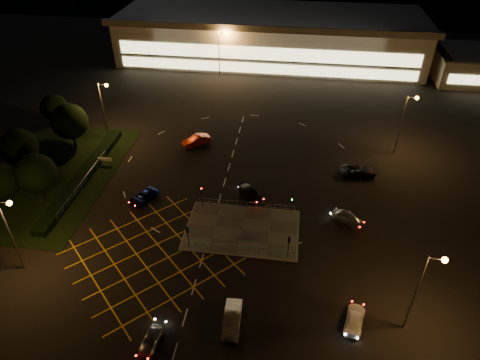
# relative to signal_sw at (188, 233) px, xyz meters

# --- Properties ---
(ground) EXTENTS (180.00, 180.00, 0.00)m
(ground) POSITION_rel_signal_sw_xyz_m (4.00, 5.99, -2.37)
(ground) COLOR black
(ground) RESTS_ON ground
(pedestrian_island) EXTENTS (14.00, 9.00, 0.12)m
(pedestrian_island) POSITION_rel_signal_sw_xyz_m (6.00, 3.99, -2.31)
(pedestrian_island) COLOR #4C4944
(pedestrian_island) RESTS_ON ground
(grass_verge) EXTENTS (18.00, 30.00, 0.08)m
(grass_verge) POSITION_rel_signal_sw_xyz_m (-24.00, 11.99, -2.33)
(grass_verge) COLOR black
(grass_verge) RESTS_ON ground
(hedge) EXTENTS (2.00, 26.00, 1.00)m
(hedge) POSITION_rel_signal_sw_xyz_m (-19.00, 11.99, -1.87)
(hedge) COLOR black
(hedge) RESTS_ON ground
(supermarket) EXTENTS (72.00, 26.50, 10.50)m
(supermarket) POSITION_rel_signal_sw_xyz_m (4.00, 67.95, 2.95)
(supermarket) COLOR beige
(supermarket) RESTS_ON ground
(retail_unit_a) EXTENTS (18.80, 14.80, 6.35)m
(retail_unit_a) POSITION_rel_signal_sw_xyz_m (50.00, 59.97, 0.85)
(retail_unit_a) COLOR beige
(retail_unit_a) RESTS_ON ground
(streetlight_sw) EXTENTS (1.78, 0.56, 10.03)m
(streetlight_sw) POSITION_rel_signal_sw_xyz_m (-17.56, -6.01, 4.20)
(streetlight_sw) COLOR slate
(streetlight_sw) RESTS_ON ground
(streetlight_se) EXTENTS (1.78, 0.56, 10.03)m
(streetlight_se) POSITION_rel_signal_sw_xyz_m (24.44, -8.01, 4.20)
(streetlight_se) COLOR slate
(streetlight_se) RESTS_ON ground
(streetlight_nw) EXTENTS (1.78, 0.56, 10.03)m
(streetlight_nw) POSITION_rel_signal_sw_xyz_m (-19.56, 23.99, 4.20)
(streetlight_nw) COLOR slate
(streetlight_nw) RESTS_ON ground
(streetlight_ne) EXTENTS (1.78, 0.56, 10.03)m
(streetlight_ne) POSITION_rel_signal_sw_xyz_m (28.44, 25.99, 4.20)
(streetlight_ne) COLOR slate
(streetlight_ne) RESTS_ON ground
(streetlight_far_left) EXTENTS (1.78, 0.56, 10.03)m
(streetlight_far_left) POSITION_rel_signal_sw_xyz_m (-5.56, 53.99, 4.20)
(streetlight_far_left) COLOR slate
(streetlight_far_left) RESTS_ON ground
(streetlight_far_right) EXTENTS (1.78, 0.56, 10.03)m
(streetlight_far_right) POSITION_rel_signal_sw_xyz_m (34.44, 55.99, 4.20)
(streetlight_far_right) COLOR slate
(streetlight_far_right) RESTS_ON ground
(signal_sw) EXTENTS (0.28, 0.30, 3.15)m
(signal_sw) POSITION_rel_signal_sw_xyz_m (0.00, 0.00, 0.00)
(signal_sw) COLOR black
(signal_sw) RESTS_ON pedestrian_island
(signal_se) EXTENTS (0.28, 0.30, 3.15)m
(signal_se) POSITION_rel_signal_sw_xyz_m (12.00, 0.00, 0.00)
(signal_se) COLOR black
(signal_se) RESTS_ON pedestrian_island
(signal_nw) EXTENTS (0.28, 0.30, 3.15)m
(signal_nw) POSITION_rel_signal_sw_xyz_m (0.00, 7.99, 0.00)
(signal_nw) COLOR black
(signal_nw) RESTS_ON pedestrian_island
(signal_ne) EXTENTS (0.28, 0.30, 3.15)m
(signal_ne) POSITION_rel_signal_sw_xyz_m (12.00, 7.99, 0.00)
(signal_ne) COLOR black
(signal_ne) RESTS_ON pedestrian_island
(tree_a) EXTENTS (5.04, 5.04, 6.86)m
(tree_a) POSITION_rel_signal_sw_xyz_m (-26.00, 3.99, 1.97)
(tree_a) COLOR black
(tree_a) RESTS_ON ground
(tree_b) EXTENTS (5.40, 5.40, 7.35)m
(tree_b) POSITION_rel_signal_sw_xyz_m (-28.00, 11.99, 2.28)
(tree_b) COLOR black
(tree_b) RESTS_ON ground
(tree_c) EXTENTS (5.76, 5.76, 7.84)m
(tree_c) POSITION_rel_signal_sw_xyz_m (-24.00, 19.99, 2.59)
(tree_c) COLOR black
(tree_c) RESTS_ON ground
(tree_d) EXTENTS (4.68, 4.68, 6.37)m
(tree_d) POSITION_rel_signal_sw_xyz_m (-30.00, 25.99, 1.65)
(tree_d) COLOR black
(tree_d) RESTS_ON ground
(tree_e) EXTENTS (5.40, 5.40, 7.35)m
(tree_e) POSITION_rel_signal_sw_xyz_m (-22.00, 5.99, 2.28)
(tree_e) COLOR black
(tree_e) RESTS_ON ground
(car_near_silver) EXTENTS (1.91, 3.82, 1.25)m
(car_near_silver) POSITION_rel_signal_sw_xyz_m (-0.44, -13.23, -1.74)
(car_near_silver) COLOR silver
(car_near_silver) RESTS_ON ground
(car_queue_white) EXTENTS (1.85, 4.78, 1.55)m
(car_queue_white) POSITION_rel_signal_sw_xyz_m (6.93, -10.07, -1.59)
(car_queue_white) COLOR silver
(car_queue_white) RESTS_ON ground
(car_left_blue) EXTENTS (3.90, 4.91, 1.24)m
(car_left_blue) POSITION_rel_signal_sw_xyz_m (-8.41, 8.11, -1.75)
(car_left_blue) COLOR #0B1345
(car_left_blue) RESTS_ON ground
(car_far_dkgrey) EXTENTS (4.42, 4.53, 1.31)m
(car_far_dkgrey) POSITION_rel_signal_sw_xyz_m (6.31, 10.99, -1.71)
(car_far_dkgrey) COLOR black
(car_far_dkgrey) RESTS_ON ground
(car_right_silver) EXTENTS (4.47, 3.67, 1.44)m
(car_right_silver) POSITION_rel_signal_sw_xyz_m (19.33, 7.48, -1.65)
(car_right_silver) COLOR #9FA2A6
(car_right_silver) RESTS_ON ground
(car_circ_red) EXTENTS (4.79, 4.34, 1.59)m
(car_circ_red) POSITION_rel_signal_sw_xyz_m (-4.53, 24.02, -1.57)
(car_circ_red) COLOR #9B220B
(car_circ_red) RESTS_ON ground
(car_east_grey) EXTENTS (5.68, 3.21, 1.50)m
(car_east_grey) POSITION_rel_signal_sw_xyz_m (21.69, 18.72, -1.62)
(car_east_grey) COLOR black
(car_east_grey) RESTS_ON ground
(car_approach_white) EXTENTS (2.67, 4.57, 1.25)m
(car_approach_white) POSITION_rel_signal_sw_xyz_m (19.11, -8.26, -1.74)
(car_approach_white) COLOR white
(car_approach_white) RESTS_ON ground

